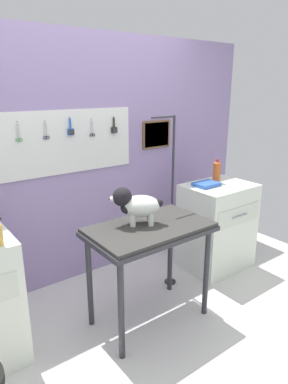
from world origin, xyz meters
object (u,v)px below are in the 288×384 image
object	(u,v)px
cabinet_right	(217,226)
soda_bottle	(217,172)
grooming_arm	(171,211)
grooming_table	(150,237)
dog	(135,204)

from	to	relation	value
cabinet_right	soda_bottle	bearing A→B (deg)	66.59
grooming_arm	grooming_table	bearing A→B (deg)	-147.90
grooming_table	soda_bottle	distance (m)	1.22
dog	soda_bottle	world-z (taller)	soda_bottle
soda_bottle	grooming_table	bearing A→B (deg)	-162.42
cabinet_right	grooming_table	bearing A→B (deg)	-165.61
cabinet_right	soda_bottle	xyz separation A→B (m)	(0.03, 0.08, 0.55)
grooming_table	soda_bottle	size ratio (longest dim) A/B	3.91
grooming_table	soda_bottle	bearing A→B (deg)	17.58
grooming_table	grooming_arm	distance (m)	0.57
grooming_table	soda_bottle	xyz separation A→B (m)	(1.13, 0.36, 0.27)
grooming_table	dog	bearing A→B (deg)	125.82
cabinet_right	grooming_arm	bearing A→B (deg)	178.05
dog	soda_bottle	size ratio (longest dim) A/B	1.60
cabinet_right	soda_bottle	distance (m)	0.56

